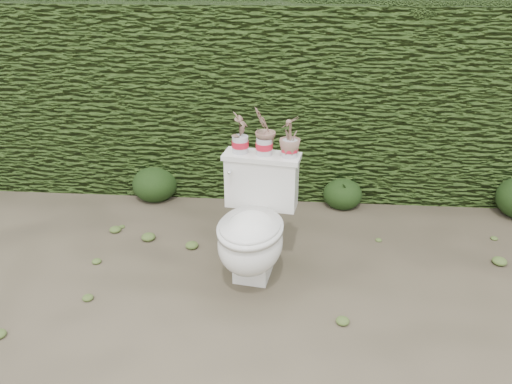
# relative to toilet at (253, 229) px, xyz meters

# --- Properties ---
(ground) EXTENTS (60.00, 60.00, 0.00)m
(ground) POSITION_rel_toilet_xyz_m (-0.21, 0.01, -0.36)
(ground) COLOR brown
(ground) RESTS_ON ground
(hedge) EXTENTS (8.00, 1.00, 1.60)m
(hedge) POSITION_rel_toilet_xyz_m (-0.21, 1.61, 0.44)
(hedge) COLOR #39541C
(hedge) RESTS_ON ground
(toilet) EXTENTS (0.55, 0.74, 0.78)m
(toilet) POSITION_rel_toilet_xyz_m (0.00, 0.00, 0.00)
(toilet) COLOR silver
(toilet) RESTS_ON ground
(potted_plant_left) EXTENTS (0.11, 0.15, 0.26)m
(potted_plant_left) POSITION_rel_toilet_xyz_m (-0.11, 0.26, 0.55)
(potted_plant_left) COLOR #257828
(potted_plant_left) RESTS_ON toilet
(potted_plant_center) EXTENTS (0.18, 0.20, 0.30)m
(potted_plant_center) POSITION_rel_toilet_xyz_m (0.05, 0.23, 0.57)
(potted_plant_center) COLOR #257828
(potted_plant_center) RESTS_ON toilet
(potted_plant_right) EXTENTS (0.18, 0.18, 0.25)m
(potted_plant_right) POSITION_rel_toilet_xyz_m (0.22, 0.21, 0.55)
(potted_plant_right) COLOR #257828
(potted_plant_right) RESTS_ON toilet
(liriope_clump_1) EXTENTS (0.39, 0.39, 0.31)m
(liriope_clump_1) POSITION_rel_toilet_xyz_m (-0.96, 1.11, -0.20)
(liriope_clump_1) COLOR #213813
(liriope_clump_1) RESTS_ON ground
(liriope_clump_2) EXTENTS (0.33, 0.33, 0.26)m
(liriope_clump_2) POSITION_rel_toilet_xyz_m (0.67, 1.08, -0.22)
(liriope_clump_2) COLOR #213813
(liriope_clump_2) RESTS_ON ground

